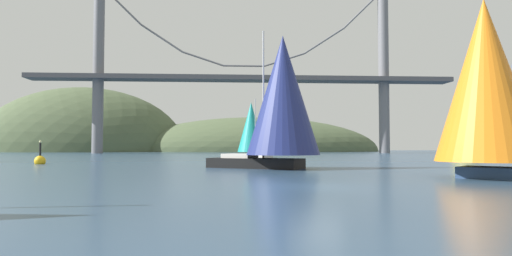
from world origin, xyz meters
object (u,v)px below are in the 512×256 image
sailboat_navy_sail (281,98)px  sailboat_teal_sail (251,128)px  sailboat_orange_sail (488,83)px  channel_buoy (40,160)px  sailboat_yellow_sail (466,126)px

sailboat_navy_sail → sailboat_teal_sail: 37.00m
sailboat_orange_sail → sailboat_navy_sail: bearing=133.6°
sailboat_teal_sail → channel_buoy: size_ratio=3.65×
sailboat_navy_sail → sailboat_yellow_sail: size_ratio=1.11×
sailboat_orange_sail → sailboat_teal_sail: sailboat_orange_sail is taller
sailboat_navy_sail → sailboat_orange_sail: sailboat_navy_sail is taller
sailboat_orange_sail → channel_buoy: 40.58m
sailboat_orange_sail → sailboat_teal_sail: (-11.00, 47.97, -0.60)m
sailboat_yellow_sail → channel_buoy: (-59.27, -25.26, -4.86)m
channel_buoy → sailboat_navy_sail: bearing=-24.7°
sailboat_teal_sail → sailboat_yellow_sail: bearing=-1.5°
sailboat_navy_sail → sailboat_teal_sail: (-0.53, 36.99, -0.87)m
sailboat_navy_sail → sailboat_orange_sail: bearing=-46.4°
sailboat_orange_sail → sailboat_teal_sail: bearing=102.9°
sailboat_yellow_sail → sailboat_teal_sail: sailboat_yellow_sail is taller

